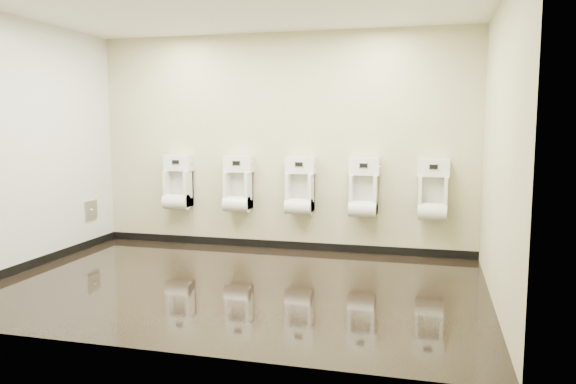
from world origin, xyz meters
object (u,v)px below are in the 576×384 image
urinal_1 (238,188)px  urinal_4 (433,194)px  urinal_2 (300,190)px  access_panel (91,210)px  urinal_3 (364,192)px  urinal_0 (178,186)px

urinal_1 → urinal_4: (2.48, 0.00, 0.00)m
urinal_1 → urinal_4: size_ratio=1.00×
urinal_2 → urinal_1: bearing=180.0°
urinal_4 → access_panel: bearing=-174.5°
access_panel → urinal_2: 2.82m
urinal_3 → urinal_4: size_ratio=1.00×
urinal_2 → urinal_3: same height
access_panel → urinal_3: urinal_3 is taller
urinal_0 → urinal_1: bearing=0.0°
urinal_4 → urinal_2: bearing=180.0°
urinal_1 → urinal_2: same height
urinal_1 → urinal_3: bearing=0.0°
access_panel → urinal_3: size_ratio=0.35×
urinal_0 → urinal_1: size_ratio=1.00×
urinal_4 → urinal_1: bearing=180.0°
urinal_0 → urinal_4: (3.34, 0.00, 0.00)m
access_panel → urinal_0: size_ratio=0.35×
access_panel → urinal_4: bearing=5.5°
urinal_2 → urinal_4: 1.65m
access_panel → urinal_1: 2.00m
access_panel → urinal_1: size_ratio=0.35×
urinal_2 → urinal_3: (0.81, 0.00, 0.00)m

